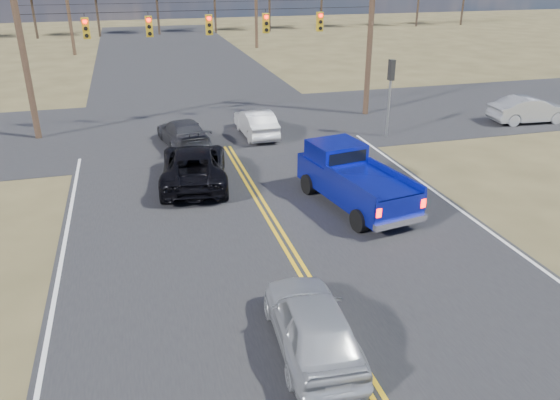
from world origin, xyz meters
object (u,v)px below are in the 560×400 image
object	(u,v)px
cross_car_east_near	(530,110)
dgrey_car_queue	(183,133)
pickup_truck	(353,179)
silver_suv	(312,323)
white_car_queue	(256,123)
black_suv	(194,165)

from	to	relation	value
cross_car_east_near	dgrey_car_queue	bearing A→B (deg)	91.48
pickup_truck	silver_suv	xyz separation A→B (m)	(-4.04, -7.42, -0.28)
silver_suv	cross_car_east_near	world-z (taller)	cross_car_east_near
pickup_truck	silver_suv	world-z (taller)	pickup_truck
white_car_queue	dgrey_car_queue	world-z (taller)	white_car_queue
pickup_truck	cross_car_east_near	bearing A→B (deg)	19.67
black_suv	white_car_queue	world-z (taller)	black_suv
dgrey_car_queue	black_suv	bearing A→B (deg)	80.80
cross_car_east_near	silver_suv	bearing A→B (deg)	134.62
silver_suv	pickup_truck	bearing A→B (deg)	-114.76
white_car_queue	cross_car_east_near	distance (m)	15.30
dgrey_car_queue	pickup_truck	bearing A→B (deg)	112.91
pickup_truck	silver_suv	bearing A→B (deg)	-128.52
silver_suv	dgrey_car_queue	xyz separation A→B (m)	(-1.17, 16.13, -0.06)
black_suv	white_car_queue	bearing A→B (deg)	-116.52
black_suv	dgrey_car_queue	world-z (taller)	black_suv
white_car_queue	dgrey_car_queue	bearing A→B (deg)	9.98
dgrey_car_queue	cross_car_east_near	xyz separation A→B (m)	(19.02, -0.86, 0.07)
pickup_truck	dgrey_car_queue	size ratio (longest dim) A/B	1.27
pickup_truck	black_suv	distance (m)	6.47
white_car_queue	cross_car_east_near	size ratio (longest dim) A/B	0.93
pickup_truck	cross_car_east_near	size ratio (longest dim) A/B	1.30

